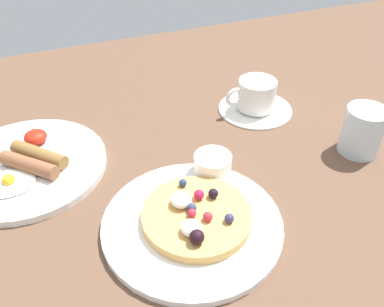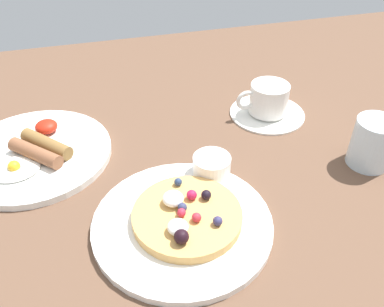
{
  "view_description": "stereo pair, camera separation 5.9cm",
  "coord_description": "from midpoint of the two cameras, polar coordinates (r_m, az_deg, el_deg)",
  "views": [
    {
      "loc": [
        -0.14,
        -0.46,
        0.44
      ],
      "look_at": [
        0.05,
        0.01,
        0.04
      ],
      "focal_mm": 37.99,
      "sensor_mm": 36.0,
      "label": 1
    },
    {
      "loc": [
        -0.08,
        -0.48,
        0.44
      ],
      "look_at": [
        0.05,
        0.01,
        0.04
      ],
      "focal_mm": 37.99,
      "sensor_mm": 36.0,
      "label": 2
    }
  ],
  "objects": [
    {
      "name": "pancake_plate",
      "position": [
        0.58,
        1.61,
        -9.95
      ],
      "size": [
        0.25,
        0.25,
        0.01
      ],
      "primitive_type": "cylinder",
      "color": "white",
      "rests_on": "ground_plane"
    },
    {
      "name": "water_glass",
      "position": [
        0.74,
        26.19,
        1.26
      ],
      "size": [
        0.07,
        0.07,
        0.08
      ],
      "primitive_type": "cylinder",
      "color": "silver",
      "rests_on": "ground_plane"
    },
    {
      "name": "coffee_cup",
      "position": [
        0.81,
        12.75,
        7.55
      ],
      "size": [
        0.1,
        0.07,
        0.06
      ],
      "color": "white",
      "rests_on": "coffee_saucer"
    },
    {
      "name": "coffee_saucer",
      "position": [
        0.83,
        12.54,
        5.55
      ],
      "size": [
        0.15,
        0.15,
        0.01
      ],
      "primitive_type": "cylinder",
      "color": "white",
      "rests_on": "ground_plane"
    },
    {
      "name": "syrup_ramekin",
      "position": [
        0.64,
        5.44,
        -1.79
      ],
      "size": [
        0.06,
        0.06,
        0.03
      ],
      "color": "white",
      "rests_on": "pancake_plate"
    },
    {
      "name": "breakfast_plate",
      "position": [
        0.74,
        -19.17,
        -0.13
      ],
      "size": [
        0.26,
        0.26,
        0.01
      ],
      "primitive_type": "cylinder",
      "color": "white",
      "rests_on": "ground_plane"
    },
    {
      "name": "fried_breakfast",
      "position": [
        0.72,
        -18.8,
        0.61
      ],
      "size": [
        0.13,
        0.15,
        0.03
      ],
      "color": "brown",
      "rests_on": "breakfast_plate"
    },
    {
      "name": "pancake_with_berries",
      "position": [
        0.57,
        2.22,
        -8.83
      ],
      "size": [
        0.15,
        0.15,
        0.03
      ],
      "color": "tan",
      "rests_on": "pancake_plate"
    },
    {
      "name": "ground_plane",
      "position": [
        0.66,
        -1.57,
        -4.91
      ],
      "size": [
        2.04,
        1.19,
        0.03
      ],
      "primitive_type": "cube",
      "color": "brown"
    }
  ]
}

